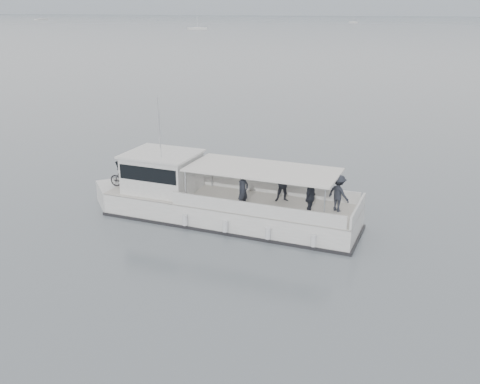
# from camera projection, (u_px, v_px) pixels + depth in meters

# --- Properties ---
(ground) EXTENTS (1400.00, 1400.00, 0.00)m
(ground) POSITION_uv_depth(u_px,v_px,m) (149.00, 196.00, 30.33)
(ground) COLOR #565F66
(ground) RESTS_ON ground
(headland) EXTENTS (1400.00, 90.00, 28.00)m
(headland) POSITION_uv_depth(u_px,v_px,m) (396.00, 1.00, 531.93)
(headland) COLOR #939EA8
(headland) RESTS_ON ground
(tour_boat) EXTENTS (14.54, 4.78, 6.05)m
(tour_boat) POSITION_uv_depth(u_px,v_px,m) (207.00, 199.00, 26.90)
(tour_boat) COLOR silver
(tour_boat) RESTS_ON ground
(moored_fleet) EXTENTS (337.70, 359.92, 11.04)m
(moored_fleet) POSITION_uv_depth(u_px,v_px,m) (219.00, 27.00, 250.15)
(moored_fleet) COLOR silver
(moored_fleet) RESTS_ON ground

